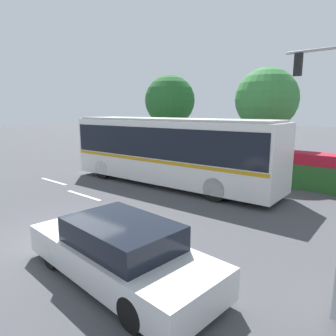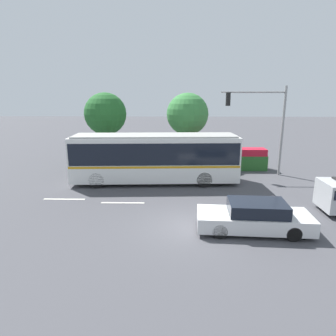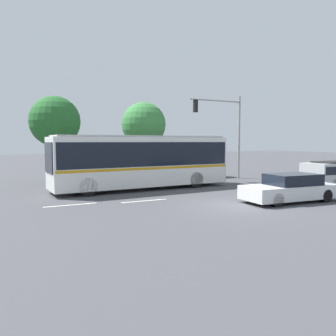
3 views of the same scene
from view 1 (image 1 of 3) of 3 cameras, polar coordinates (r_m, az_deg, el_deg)
name	(u,v)px [view 1 (image 1 of 3)]	position (r m, az deg, el deg)	size (l,w,h in m)	color
ground_plane	(67,238)	(9.56, -18.36, -12.39)	(140.00, 140.00, 0.00)	#444449
city_bus	(170,148)	(14.97, 0.31, 3.86)	(11.16, 3.06, 3.29)	silver
sedan_foreground	(120,252)	(6.96, -9.02, -15.19)	(5.00, 2.15, 1.36)	silver
flowering_hedge	(311,171)	(15.96, 25.16, -0.51)	(6.23, 1.28, 1.69)	#286028
street_tree_left	(170,101)	(21.61, 0.36, 12.45)	(3.45, 3.45, 6.04)	brown
street_tree_centre	(267,100)	(18.35, 17.95, 12.07)	(3.48, 3.48, 6.01)	brown
lane_stripe_near	(54,181)	(17.02, -20.60, -2.36)	(2.40, 0.16, 0.01)	silver
lane_stripe_mid	(84,195)	(13.86, -15.53, -4.96)	(2.40, 0.16, 0.01)	silver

